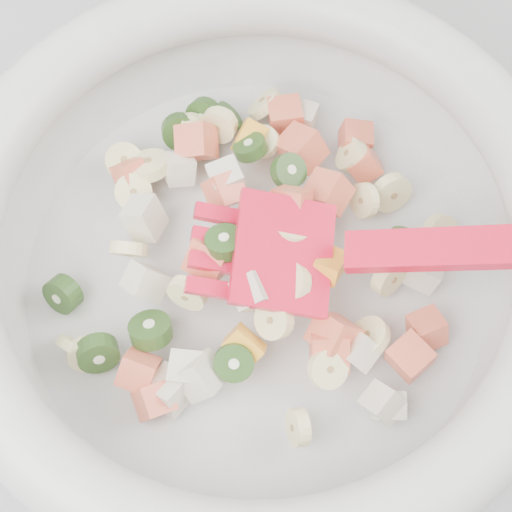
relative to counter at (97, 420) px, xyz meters
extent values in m
cube|color=gray|center=(0.00, 0.00, 0.00)|extent=(2.00, 0.60, 0.90)
cylinder|color=silver|center=(0.19, -0.05, 0.46)|extent=(0.31, 0.31, 0.02)
torus|color=silver|center=(0.19, -0.05, 0.53)|extent=(0.38, 0.38, 0.04)
cylinder|color=#FFF1AA|center=(0.27, 0.02, 0.48)|extent=(0.03, 0.03, 0.03)
cylinder|color=#FFF1AA|center=(0.21, -0.04, 0.51)|extent=(0.03, 0.03, 0.02)
cylinder|color=#FFF1AA|center=(0.28, -0.02, 0.48)|extent=(0.03, 0.02, 0.03)
cylinder|color=#FFF1AA|center=(0.26, -0.07, 0.49)|extent=(0.03, 0.02, 0.03)
cylinder|color=#FFF1AA|center=(0.18, 0.06, 0.49)|extent=(0.03, 0.03, 0.03)
cylinder|color=#FFF1AA|center=(0.21, -0.13, 0.49)|extent=(0.03, 0.03, 0.02)
cylinder|color=#FFF1AA|center=(0.31, -0.05, 0.48)|extent=(0.03, 0.03, 0.03)
cylinder|color=#FFF1AA|center=(0.13, 0.04, 0.48)|extent=(0.04, 0.04, 0.02)
cylinder|color=#FFF1AA|center=(0.19, -0.15, 0.49)|extent=(0.01, 0.03, 0.03)
cylinder|color=#FFF1AA|center=(0.22, 0.07, 0.48)|extent=(0.03, 0.03, 0.03)
cylinder|color=#FFF1AA|center=(0.24, -0.11, 0.49)|extent=(0.03, 0.03, 0.03)
cylinder|color=#FFF1AA|center=(0.16, 0.06, 0.48)|extent=(0.02, 0.03, 0.03)
cylinder|color=#FFF1AA|center=(0.07, -0.07, 0.48)|extent=(0.03, 0.02, 0.03)
cylinder|color=#FFF1AA|center=(0.20, -0.07, 0.51)|extent=(0.03, 0.04, 0.03)
cylinder|color=#FFF1AA|center=(0.19, -0.09, 0.50)|extent=(0.02, 0.03, 0.03)
cylinder|color=#FFF1AA|center=(0.11, -0.02, 0.49)|extent=(0.03, 0.02, 0.03)
cylinder|color=#FFF1AA|center=(0.07, -0.08, 0.48)|extent=(0.03, 0.02, 0.03)
cylinder|color=#FFF1AA|center=(0.12, 0.02, 0.48)|extent=(0.03, 0.02, 0.02)
cylinder|color=#FFF1AA|center=(0.14, -0.06, 0.50)|extent=(0.03, 0.03, 0.03)
cylinder|color=#FFF1AA|center=(0.17, 0.06, 0.48)|extent=(0.03, 0.03, 0.02)
cylinder|color=#FFF1AA|center=(0.26, -0.02, 0.49)|extent=(0.02, 0.03, 0.02)
cylinder|color=#FFF1AA|center=(0.12, 0.05, 0.48)|extent=(0.03, 0.03, 0.02)
cylinder|color=#FFF1AA|center=(0.21, 0.04, 0.49)|extent=(0.03, 0.03, 0.02)
cylinder|color=#FFF1AA|center=(0.29, -0.06, 0.48)|extent=(0.03, 0.02, 0.03)
cube|color=#FF6F50|center=(0.28, -0.11, 0.48)|extent=(0.02, 0.03, 0.03)
cube|color=#FF6F50|center=(0.17, 0.05, 0.49)|extent=(0.03, 0.03, 0.04)
cube|color=#FF6F50|center=(0.18, 0.00, 0.50)|extent=(0.03, 0.03, 0.03)
cube|color=#FF6F50|center=(0.23, 0.06, 0.48)|extent=(0.02, 0.02, 0.02)
cube|color=#FF6F50|center=(0.10, -0.10, 0.49)|extent=(0.03, 0.03, 0.03)
cube|color=#FF6F50|center=(0.23, 0.03, 0.49)|extent=(0.04, 0.04, 0.03)
cube|color=#FF6F50|center=(0.22, -0.11, 0.49)|extent=(0.04, 0.03, 0.04)
cube|color=#FF6F50|center=(0.21, -0.11, 0.49)|extent=(0.03, 0.03, 0.03)
cube|color=#FF6F50|center=(0.24, -0.01, 0.50)|extent=(0.04, 0.03, 0.03)
cube|color=#FF6F50|center=(0.11, -0.12, 0.48)|extent=(0.03, 0.03, 0.03)
cube|color=#FF6F50|center=(0.27, 0.03, 0.48)|extent=(0.03, 0.02, 0.02)
cube|color=#FF6F50|center=(0.16, -0.05, 0.51)|extent=(0.04, 0.04, 0.03)
cube|color=#FF6F50|center=(0.12, 0.04, 0.48)|extent=(0.03, 0.03, 0.03)
cube|color=#FF6F50|center=(0.27, 0.01, 0.48)|extent=(0.03, 0.02, 0.03)
cube|color=#FF6F50|center=(0.26, -0.13, 0.49)|extent=(0.03, 0.03, 0.02)
cube|color=#FF6F50|center=(0.21, -0.02, 0.51)|extent=(0.03, 0.03, 0.03)
cylinder|color=#42832B|center=(0.22, 0.01, 0.50)|extent=(0.03, 0.03, 0.02)
cylinder|color=#42832B|center=(0.11, -0.08, 0.49)|extent=(0.04, 0.04, 0.03)
cylinder|color=#42832B|center=(0.17, -0.04, 0.52)|extent=(0.03, 0.03, 0.02)
cylinder|color=#42832B|center=(0.20, 0.03, 0.50)|extent=(0.03, 0.03, 0.02)
cylinder|color=#42832B|center=(0.06, -0.04, 0.48)|extent=(0.03, 0.03, 0.04)
cylinder|color=#42832B|center=(0.28, -0.06, 0.49)|extent=(0.04, 0.04, 0.03)
cylinder|color=#42832B|center=(0.19, 0.07, 0.48)|extent=(0.02, 0.03, 0.03)
cylinder|color=#42832B|center=(0.18, 0.07, 0.48)|extent=(0.03, 0.03, 0.03)
cylinder|color=#42832B|center=(0.16, -0.11, 0.50)|extent=(0.03, 0.03, 0.02)
cylinder|color=#42832B|center=(0.08, -0.08, 0.48)|extent=(0.03, 0.02, 0.03)
cylinder|color=#42832B|center=(0.16, 0.06, 0.48)|extent=(0.04, 0.03, 0.04)
cube|color=beige|center=(0.24, -0.15, 0.48)|extent=(0.03, 0.03, 0.03)
cube|color=beige|center=(0.18, -0.08, 0.51)|extent=(0.03, 0.02, 0.03)
cube|color=beige|center=(0.12, 0.00, 0.49)|extent=(0.03, 0.03, 0.03)
cube|color=beige|center=(0.29, -0.07, 0.48)|extent=(0.03, 0.03, 0.03)
cube|color=beige|center=(0.12, -0.05, 0.49)|extent=(0.03, 0.03, 0.03)
cube|color=beige|center=(0.24, 0.06, 0.48)|extent=(0.02, 0.02, 0.02)
cube|color=beige|center=(0.18, 0.01, 0.50)|extent=(0.02, 0.02, 0.02)
cube|color=beige|center=(0.12, -0.11, 0.48)|extent=(0.03, 0.03, 0.03)
cube|color=beige|center=(0.23, -0.12, 0.49)|extent=(0.03, 0.03, 0.03)
cube|color=beige|center=(0.24, -0.15, 0.48)|extent=(0.02, 0.02, 0.02)
cube|color=beige|center=(0.15, 0.03, 0.49)|extent=(0.02, 0.02, 0.03)
cube|color=beige|center=(0.14, -0.11, 0.49)|extent=(0.03, 0.03, 0.03)
cube|color=beige|center=(0.13, -0.11, 0.49)|extent=(0.03, 0.03, 0.02)
cube|color=yellow|center=(0.17, -0.10, 0.49)|extent=(0.03, 0.03, 0.03)
cube|color=yellow|center=(0.20, 0.04, 0.49)|extent=(0.03, 0.03, 0.02)
cube|color=yellow|center=(0.23, -0.07, 0.51)|extent=(0.03, 0.03, 0.02)
cube|color=red|center=(0.20, -0.06, 0.52)|extent=(0.08, 0.09, 0.03)
cube|color=red|center=(0.17, -0.02, 0.51)|extent=(0.03, 0.02, 0.01)
cube|color=red|center=(0.16, -0.04, 0.51)|extent=(0.03, 0.02, 0.01)
cube|color=red|center=(0.16, -0.05, 0.51)|extent=(0.03, 0.02, 0.01)
cube|color=red|center=(0.15, -0.07, 0.51)|extent=(0.03, 0.02, 0.01)
camera|label=1|loc=(0.14, -0.24, 0.94)|focal=55.00mm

